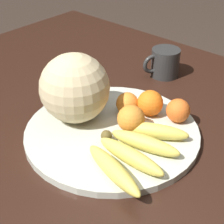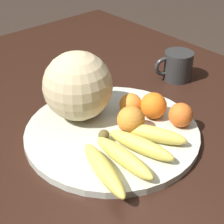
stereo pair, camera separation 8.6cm
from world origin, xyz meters
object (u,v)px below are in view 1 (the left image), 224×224
(orange_front_right, at_px, (127,103))
(produce_tag, at_px, (147,126))
(banana_bunch, at_px, (135,150))
(orange_back_left, at_px, (178,111))
(kitchen_table, at_px, (138,159))
(fruit_bowl, at_px, (112,132))
(ceramic_mug, at_px, (164,63))
(orange_front_left, at_px, (150,103))
(melon, at_px, (75,88))
(orange_mid_center, at_px, (131,119))

(orange_front_right, height_order, produce_tag, orange_front_right)
(banana_bunch, distance_m, orange_back_left, 0.18)
(kitchen_table, xyz_separation_m, fruit_bowl, (0.05, 0.04, 0.08))
(produce_tag, height_order, ceramic_mug, ceramic_mug)
(fruit_bowl, bearing_deg, orange_front_left, -103.25)
(fruit_bowl, xyz_separation_m, orange_front_right, (0.02, -0.08, 0.04))
(kitchen_table, xyz_separation_m, ceramic_mug, (0.14, -0.30, 0.12))
(melon, bearing_deg, orange_front_right, -128.71)
(fruit_bowl, height_order, banana_bunch, banana_bunch)
(produce_tag, bearing_deg, ceramic_mug, -88.36)
(orange_mid_center, bearing_deg, ceramic_mug, -68.54)
(banana_bunch, xyz_separation_m, orange_front_right, (0.12, -0.12, 0.01))
(kitchen_table, height_order, banana_bunch, banana_bunch)
(orange_back_left, xyz_separation_m, ceramic_mug, (0.18, -0.20, -0.00))
(ceramic_mug, bearing_deg, fruit_bowl, 104.51)
(orange_back_left, bearing_deg, banana_bunch, 92.70)
(orange_back_left, relative_size, ceramic_mug, 0.51)
(kitchen_table, distance_m, melon, 0.24)
(orange_front_left, relative_size, produce_tag, 0.67)
(melon, relative_size, orange_front_right, 2.99)
(kitchen_table, height_order, melon, melon)
(banana_bunch, distance_m, orange_front_left, 0.17)
(melon, distance_m, ceramic_mug, 0.37)
(melon, bearing_deg, banana_bunch, 174.51)
(produce_tag, relative_size, ceramic_mug, 0.85)
(fruit_bowl, bearing_deg, orange_mid_center, -141.14)
(orange_back_left, bearing_deg, orange_front_right, 25.88)
(kitchen_table, relative_size, melon, 9.57)
(kitchen_table, bearing_deg, ceramic_mug, -65.15)
(fruit_bowl, distance_m, ceramic_mug, 0.35)
(banana_bunch, bearing_deg, kitchen_table, 116.98)
(orange_front_left, bearing_deg, orange_mid_center, 95.41)
(orange_front_left, distance_m, produce_tag, 0.06)
(orange_mid_center, distance_m, orange_back_left, 0.12)
(orange_mid_center, height_order, orange_back_left, orange_mid_center)
(produce_tag, bearing_deg, orange_front_right, -37.39)
(orange_front_left, bearing_deg, ceramic_mug, -63.20)
(orange_front_right, distance_m, orange_mid_center, 0.08)
(fruit_bowl, xyz_separation_m, melon, (0.10, 0.02, 0.09))
(banana_bunch, relative_size, orange_front_right, 4.52)
(orange_mid_center, bearing_deg, banana_bunch, 134.93)
(kitchen_table, height_order, orange_front_right, orange_front_right)
(produce_tag, bearing_deg, melon, 3.04)
(melon, relative_size, banana_bunch, 0.66)
(melon, bearing_deg, fruit_bowl, -168.10)
(kitchen_table, height_order, produce_tag, produce_tag)
(fruit_bowl, distance_m, banana_bunch, 0.11)
(fruit_bowl, bearing_deg, banana_bunch, 158.46)
(melon, height_order, orange_mid_center, melon)
(kitchen_table, distance_m, orange_mid_center, 0.13)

